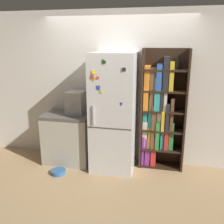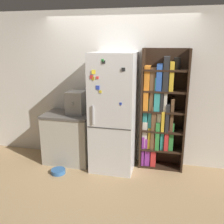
{
  "view_description": "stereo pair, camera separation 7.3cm",
  "coord_description": "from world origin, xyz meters",
  "px_view_note": "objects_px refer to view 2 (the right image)",
  "views": [
    {
      "loc": [
        0.8,
        -3.72,
        2.07
      ],
      "look_at": [
        -0.04,
        0.15,
        0.96
      ],
      "focal_mm": 40.0,
      "sensor_mm": 36.0,
      "label": 1
    },
    {
      "loc": [
        0.87,
        -3.71,
        2.07
      ],
      "look_at": [
        -0.04,
        0.15,
        0.96
      ],
      "focal_mm": 40.0,
      "sensor_mm": 36.0,
      "label": 2
    }
  ],
  "objects_px": {
    "espresso_machine": "(76,103)",
    "pet_bowl": "(58,171)",
    "bookshelf": "(160,113)",
    "refrigerator": "(114,113)"
  },
  "relations": [
    {
      "from": "espresso_machine",
      "to": "pet_bowl",
      "type": "bearing_deg",
      "value": -105.7
    },
    {
      "from": "refrigerator",
      "to": "pet_bowl",
      "type": "xyz_separation_m",
      "value": [
        -0.83,
        -0.45,
        -0.93
      ]
    },
    {
      "from": "espresso_machine",
      "to": "pet_bowl",
      "type": "distance_m",
      "value": 1.18
    },
    {
      "from": "espresso_machine",
      "to": "pet_bowl",
      "type": "height_order",
      "value": "espresso_machine"
    },
    {
      "from": "bookshelf",
      "to": "espresso_machine",
      "type": "distance_m",
      "value": 1.42
    },
    {
      "from": "refrigerator",
      "to": "pet_bowl",
      "type": "relative_size",
      "value": 8.24
    },
    {
      "from": "bookshelf",
      "to": "espresso_machine",
      "type": "xyz_separation_m",
      "value": [
        -1.41,
        -0.12,
        0.12
      ]
    },
    {
      "from": "bookshelf",
      "to": "pet_bowl",
      "type": "height_order",
      "value": "bookshelf"
    },
    {
      "from": "pet_bowl",
      "to": "bookshelf",
      "type": "bearing_deg",
      "value": 22.57
    },
    {
      "from": "bookshelf",
      "to": "pet_bowl",
      "type": "xyz_separation_m",
      "value": [
        -1.56,
        -0.65,
        -0.92
      ]
    }
  ]
}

